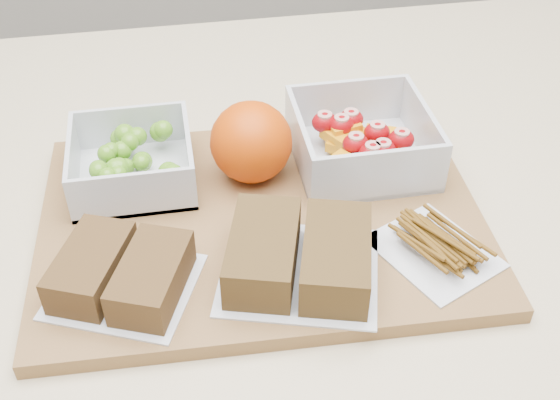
% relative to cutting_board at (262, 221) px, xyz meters
% --- Properties ---
extents(cutting_board, '(0.43, 0.32, 0.02)m').
position_rel_cutting_board_xyz_m(cutting_board, '(0.00, 0.00, 0.00)').
color(cutting_board, olive).
rests_on(cutting_board, counter).
extents(grape_container, '(0.12, 0.12, 0.05)m').
position_rel_cutting_board_xyz_m(grape_container, '(-0.12, 0.08, 0.03)').
color(grape_container, silver).
rests_on(grape_container, cutting_board).
extents(fruit_container, '(0.14, 0.14, 0.06)m').
position_rel_cutting_board_xyz_m(fruit_container, '(0.12, 0.07, 0.03)').
color(fruit_container, silver).
rests_on(fruit_container, cutting_board).
extents(orange, '(0.08, 0.08, 0.08)m').
position_rel_cutting_board_xyz_m(orange, '(0.00, 0.06, 0.05)').
color(orange, '#D24404').
rests_on(orange, cutting_board).
extents(sandwich_bag_left, '(0.15, 0.14, 0.04)m').
position_rel_cutting_board_xyz_m(sandwich_bag_left, '(-0.13, -0.07, 0.03)').
color(sandwich_bag_left, silver).
rests_on(sandwich_bag_left, cutting_board).
extents(sandwich_bag_center, '(0.16, 0.15, 0.04)m').
position_rel_cutting_board_xyz_m(sandwich_bag_center, '(0.02, -0.08, 0.03)').
color(sandwich_bag_center, silver).
rests_on(sandwich_bag_center, cutting_board).
extents(pretzel_bag, '(0.12, 0.13, 0.02)m').
position_rel_cutting_board_xyz_m(pretzel_bag, '(0.14, -0.08, 0.02)').
color(pretzel_bag, silver).
rests_on(pretzel_bag, cutting_board).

